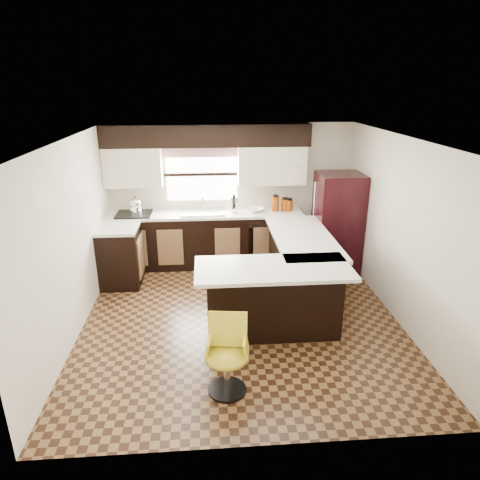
{
  "coord_description": "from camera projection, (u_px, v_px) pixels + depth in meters",
  "views": [
    {
      "loc": [
        -0.41,
        -5.1,
        3.04
      ],
      "look_at": [
        0.02,
        0.45,
        0.97
      ],
      "focal_mm": 32.0,
      "sensor_mm": 36.0,
      "label": 1
    }
  ],
  "objects": [
    {
      "name": "cooktop",
      "position": [
        134.0,
        214.0,
        7.16
      ],
      "size": [
        0.58,
        0.5,
        0.02
      ],
      "primitive_type": "cube",
      "color": "black",
      "rests_on": "counter_back"
    },
    {
      "name": "sink",
      "position": [
        203.0,
        212.0,
        7.24
      ],
      "size": [
        0.75,
        0.45,
        0.03
      ],
      "primitive_type": "cube",
      "color": "#B2B2B7",
      "rests_on": "counter_back"
    },
    {
      "name": "counter_pen_return",
      "position": [
        273.0,
        269.0,
        5.15
      ],
      "size": [
        1.89,
        0.84,
        0.04
      ],
      "primitive_type": "cube",
      "color": "silver",
      "rests_on": "peninsula_return"
    },
    {
      "name": "peninsula_long",
      "position": [
        298.0,
        267.0,
        6.35
      ],
      "size": [
        0.6,
        1.95,
        0.9
      ],
      "primitive_type": "cube",
      "color": "black",
      "rests_on": "floor"
    },
    {
      "name": "floor",
      "position": [
        241.0,
        318.0,
        5.85
      ],
      "size": [
        4.4,
        4.4,
        0.0
      ],
      "primitive_type": "plane",
      "color": "#49301A",
      "rests_on": "ground"
    },
    {
      "name": "bar_chair",
      "position": [
        227.0,
        357.0,
        4.33
      ],
      "size": [
        0.49,
        0.49,
        0.83
      ],
      "primitive_type": null,
      "rotation": [
        0.0,
        0.0,
        -0.13
      ],
      "color": "yellow",
      "rests_on": "floor"
    },
    {
      "name": "percolator",
      "position": [
        234.0,
        204.0,
        7.26
      ],
      "size": [
        0.13,
        0.13,
        0.27
      ],
      "primitive_type": "cylinder",
      "color": "silver",
      "rests_on": "counter_back"
    },
    {
      "name": "base_cab_back",
      "position": [
        206.0,
        240.0,
        7.44
      ],
      "size": [
        3.3,
        0.6,
        0.9
      ],
      "primitive_type": "cube",
      "color": "black",
      "rests_on": "floor"
    },
    {
      "name": "soffit",
      "position": [
        207.0,
        135.0,
        6.95
      ],
      "size": [
        3.4,
        0.35,
        0.36
      ],
      "primitive_type": "cube",
      "color": "black",
      "rests_on": "wall_back"
    },
    {
      "name": "canister_large",
      "position": [
        275.0,
        204.0,
        7.33
      ],
      "size": [
        0.12,
        0.12,
        0.25
      ],
      "primitive_type": "cylinder",
      "color": "#7F3305",
      "rests_on": "counter_back"
    },
    {
      "name": "window_pane",
      "position": [
        202.0,
        174.0,
        7.32
      ],
      "size": [
        1.2,
        0.02,
        0.9
      ],
      "primitive_type": "cube",
      "color": "white",
      "rests_on": "wall_back"
    },
    {
      "name": "counter_back",
      "position": [
        206.0,
        214.0,
        7.28
      ],
      "size": [
        3.3,
        0.6,
        0.04
      ],
      "primitive_type": "cube",
      "color": "silver",
      "rests_on": "base_cab_back"
    },
    {
      "name": "wall_right",
      "position": [
        401.0,
        231.0,
        5.59
      ],
      "size": [
        0.0,
        4.4,
        4.4
      ],
      "primitive_type": "plane",
      "rotation": [
        1.57,
        0.0,
        -1.57
      ],
      "color": "beige",
      "rests_on": "floor"
    },
    {
      "name": "mixing_bowl",
      "position": [
        256.0,
        210.0,
        7.32
      ],
      "size": [
        0.36,
        0.36,
        0.07
      ],
      "primitive_type": "imported",
      "rotation": [
        0.0,
        0.0,
        0.41
      ],
      "color": "white",
      "rests_on": "counter_back"
    },
    {
      "name": "wall_left",
      "position": [
        72.0,
        240.0,
        5.28
      ],
      "size": [
        0.0,
        4.4,
        4.4
      ],
      "primitive_type": "plane",
      "rotation": [
        1.57,
        0.0,
        1.57
      ],
      "color": "beige",
      "rests_on": "floor"
    },
    {
      "name": "dishwasher",
      "position": [
        266.0,
        245.0,
        7.25
      ],
      "size": [
        0.58,
        0.03,
        0.78
      ],
      "primitive_type": "cube",
      "color": "black",
      "rests_on": "floor"
    },
    {
      "name": "upper_cab_left",
      "position": [
        133.0,
        167.0,
        7.03
      ],
      "size": [
        0.94,
        0.35,
        0.64
      ],
      "primitive_type": "cube",
      "color": "beige",
      "rests_on": "wall_back"
    },
    {
      "name": "wall_back",
      "position": [
        231.0,
        193.0,
        7.49
      ],
      "size": [
        4.4,
        0.0,
        4.4
      ],
      "primitive_type": "plane",
      "rotation": [
        1.57,
        0.0,
        0.0
      ],
      "color": "beige",
      "rests_on": "floor"
    },
    {
      "name": "refrigerator",
      "position": [
        337.0,
        223.0,
        7.09
      ],
      "size": [
        0.71,
        0.69,
        1.67
      ],
      "primitive_type": "cube",
      "color": "black",
      "rests_on": "floor"
    },
    {
      "name": "counter_pen_long",
      "position": [
        303.0,
        237.0,
        6.19
      ],
      "size": [
        0.84,
        1.95,
        0.04
      ],
      "primitive_type": "cube",
      "color": "silver",
      "rests_on": "peninsula_long"
    },
    {
      "name": "upper_cab_right",
      "position": [
        272.0,
        165.0,
        7.2
      ],
      "size": [
        1.14,
        0.35,
        0.64
      ],
      "primitive_type": "cube",
      "color": "beige",
      "rests_on": "wall_back"
    },
    {
      "name": "kettle",
      "position": [
        135.0,
        205.0,
        7.11
      ],
      "size": [
        0.21,
        0.21,
        0.29
      ],
      "primitive_type": null,
      "color": "silver",
      "rests_on": "cooktop"
    },
    {
      "name": "base_cab_left",
      "position": [
        121.0,
        257.0,
        6.73
      ],
      "size": [
        0.6,
        0.7,
        0.9
      ],
      "primitive_type": "cube",
      "color": "black",
      "rests_on": "floor"
    },
    {
      "name": "ceiling",
      "position": [
        241.0,
        140.0,
        5.02
      ],
      "size": [
        4.4,
        4.4,
        0.0
      ],
      "primitive_type": "plane",
      "rotation": [
        3.14,
        0.0,
        0.0
      ],
      "color": "silver",
      "rests_on": "wall_back"
    },
    {
      "name": "canister_med",
      "position": [
        285.0,
        205.0,
        7.35
      ],
      "size": [
        0.12,
        0.12,
        0.2
      ],
      "primitive_type": "cylinder",
      "color": "#7F3305",
      "rests_on": "counter_back"
    },
    {
      "name": "counter_left",
      "position": [
        118.0,
        228.0,
        6.57
      ],
      "size": [
        0.6,
        0.7,
        0.04
      ],
      "primitive_type": "cube",
      "color": "silver",
      "rests_on": "base_cab_left"
    },
    {
      "name": "canister_small",
      "position": [
        289.0,
        205.0,
        7.36
      ],
      "size": [
        0.14,
        0.14,
        0.19
      ],
      "primitive_type": "cylinder",
      "color": "#7F3305",
      "rests_on": "counter_back"
    },
    {
      "name": "wall_front",
      "position": [
        263.0,
        329.0,
        3.38
      ],
      "size": [
        4.4,
        0.0,
        4.4
      ],
      "primitive_type": "plane",
      "rotation": [
        -1.57,
        0.0,
        0.0
      ],
      "color": "beige",
      "rests_on": "floor"
    },
    {
      "name": "peninsula_return",
      "position": [
        273.0,
        300.0,
        5.4
      ],
      "size": [
        1.65,
        0.6,
        0.9
      ],
      "primitive_type": "cube",
      "color": "black",
      "rests_on": "floor"
    },
    {
      "name": "valance",
      "position": [
        201.0,
        152.0,
        7.14
      ],
      "size": [
        1.3,
        0.06,
        0.18
      ],
      "primitive_type": "cube",
      "color": "#D19B93",
      "rests_on": "wall_back"
    }
  ]
}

